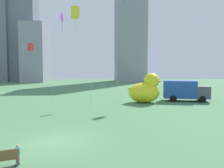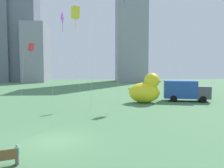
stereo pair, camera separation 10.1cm
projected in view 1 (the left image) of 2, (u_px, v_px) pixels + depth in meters
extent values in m
plane|color=#4F7F52|center=(55.00, 141.00, 14.71)|extent=(140.00, 140.00, 0.00)
cube|color=#47474C|center=(17.00, 161.00, 11.13)|extent=(0.20, 0.38, 0.39)
cylinder|color=silver|center=(17.00, 159.00, 11.25)|extent=(0.11, 0.11, 0.49)
cylinder|color=silver|center=(19.00, 159.00, 11.26)|extent=(0.11, 0.11, 0.49)
cylinder|color=#4CBFC6|center=(18.00, 151.00, 11.22)|extent=(0.25, 0.25, 0.37)
sphere|color=#D8AD8C|center=(18.00, 146.00, 11.20)|extent=(0.14, 0.14, 0.14)
ellipsoid|color=yellow|center=(144.00, 93.00, 30.33)|extent=(4.13, 3.06, 2.70)
sphere|color=yellow|center=(151.00, 81.00, 30.28)|extent=(2.01, 2.01, 2.01)
cone|color=orange|center=(158.00, 81.00, 30.36)|extent=(0.91, 0.91, 0.91)
cone|color=yellow|center=(131.00, 89.00, 30.16)|extent=(1.23, 1.08, 1.30)
cube|color=#264CA5|center=(180.00, 89.00, 31.77)|extent=(4.79, 3.30, 2.40)
cube|color=#4C4C56|center=(203.00, 92.00, 31.28)|extent=(2.21, 2.65, 1.68)
cylinder|color=black|center=(201.00, 98.00, 31.38)|extent=(1.46, 2.55, 0.90)
cylinder|color=black|center=(173.00, 98.00, 32.02)|extent=(1.46, 2.55, 0.90)
cube|color=slate|center=(17.00, 26.00, 73.03)|extent=(11.93, 8.37, 35.33)
cube|color=gray|center=(35.00, 53.00, 71.83)|extent=(6.82, 10.94, 18.02)
cube|color=gray|center=(130.00, 23.00, 73.25)|extent=(9.34, 9.96, 37.59)
cylinder|color=silver|center=(72.00, 42.00, 36.38)|extent=(2.95, 1.47, 17.25)
cylinder|color=silver|center=(93.00, 65.00, 22.64)|extent=(0.77, 3.28, 9.95)
cube|color=yellow|center=(75.00, 12.00, 21.77)|extent=(0.87, 0.84, 1.13)
cylinder|color=yellow|center=(75.00, 22.00, 21.84)|extent=(0.04, 0.04, 1.60)
cylinder|color=silver|center=(56.00, 63.00, 27.89)|extent=(1.15, 1.82, 10.57)
cube|color=purple|center=(62.00, 18.00, 27.00)|extent=(0.18, 1.27, 1.27)
cylinder|color=purple|center=(62.00, 25.00, 27.07)|extent=(0.04, 0.04, 1.60)
cylinder|color=silver|center=(22.00, 72.00, 35.88)|extent=(0.21, 2.79, 7.87)
cube|color=red|center=(31.00, 47.00, 35.78)|extent=(0.93, 1.05, 1.23)
cylinder|color=red|center=(31.00, 53.00, 35.85)|extent=(0.04, 0.04, 1.60)
cylinder|color=silver|center=(171.00, 32.00, 36.96)|extent=(2.34, 0.99, 20.74)
cylinder|color=silver|center=(112.00, 47.00, 33.57)|extent=(2.28, 3.83, 15.27)
cylinder|color=blue|center=(124.00, 3.00, 34.32)|extent=(0.04, 0.04, 1.60)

